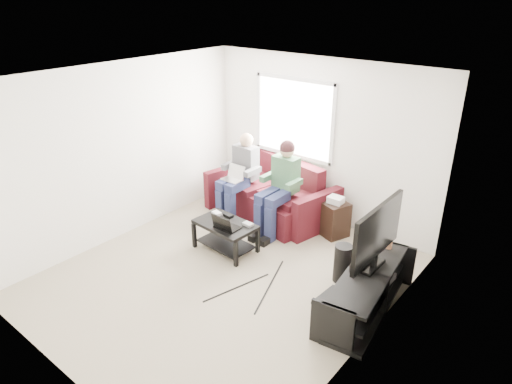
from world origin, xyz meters
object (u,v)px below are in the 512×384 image
end_table (334,218)px  subwoofer (342,263)px  tv_stand (367,293)px  tv (377,233)px  sofa (273,196)px  coffee_table (225,230)px

end_table → subwoofer: bearing=-54.7°
tv_stand → tv: 0.77m
sofa → tv_stand: (2.36, -1.28, -0.10)m
coffee_table → tv_stand: (2.21, 0.03, -0.08)m
tv_stand → end_table: 1.81m
tv_stand → coffee_table: bearing=-179.1°
coffee_table → subwoofer: (1.69, 0.39, -0.06)m
sofa → coffee_table: sofa is taller
coffee_table → tv_stand: bearing=0.9°
tv_stand → subwoofer: (-0.52, 0.35, 0.02)m
tv → subwoofer: bearing=153.9°
sofa → end_table: bearing=2.7°
end_table → coffee_table: bearing=-126.0°
coffee_table → end_table: bearing=54.0°
tv → subwoofer: 0.94m
end_table → sofa: bearing=-177.3°
sofa → tv_stand: size_ratio=1.29×
coffee_table → tv: size_ratio=0.82×
sofa → tv: size_ratio=1.98×
subwoofer → end_table: 1.21m
tv → end_table: bearing=134.5°
sofa → coffee_table: size_ratio=2.41×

